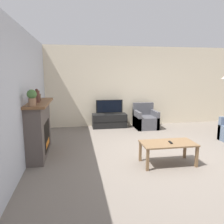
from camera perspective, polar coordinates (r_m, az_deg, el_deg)
The scene contains 13 objects.
ground_plane at distance 5.15m, azimuth 13.25°, elevation -10.77°, with size 24.00×24.00×0.00m, color slate.
wall_back at distance 7.64m, azimuth 5.06°, elevation 6.65°, with size 12.00×0.06×2.70m.
wall_left at distance 4.56m, azimuth -22.43°, elevation 3.54°, with size 0.06×12.00×2.70m.
fireplace at distance 5.11m, azimuth -18.52°, elevation -4.01°, with size 0.45×1.55×1.20m.
mantel_vase_left at distance 4.54m, azimuth -19.67°, elevation 2.80°, with size 0.09×0.09×0.18m.
mantel_vase_centre_left at distance 4.87m, azimuth -19.01°, elevation 3.95°, with size 0.11×0.11×0.29m.
mantel_clock at distance 5.15m, azimuth -18.48°, elevation 3.62°, with size 0.08×0.11×0.15m.
potted_plant at distance 4.34m, azimuth -20.19°, elevation 3.78°, with size 0.18×0.18×0.31m.
tv_stand at distance 7.35m, azimuth -0.68°, elevation -2.28°, with size 1.14×0.44×0.46m.
tv at distance 7.26m, azimuth -0.69°, elevation 1.18°, with size 0.89×0.18×0.47m.
armchair at distance 7.37m, azimuth 8.68°, elevation -2.03°, with size 0.70×0.76×0.82m.
coffee_table at distance 4.55m, azimuth 14.40°, elevation -8.43°, with size 1.08×0.55×0.45m.
remote at distance 4.52m, azimuth 15.04°, elevation -7.66°, with size 0.05×0.15×0.02m.
Camera 1 is at (-1.92, -4.42, 1.82)m, focal length 35.00 mm.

